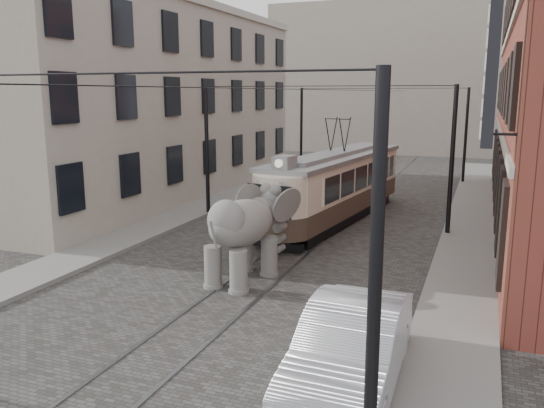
% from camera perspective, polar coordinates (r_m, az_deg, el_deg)
% --- Properties ---
extents(ground, '(120.00, 120.00, 0.00)m').
position_cam_1_polar(ground, '(18.75, 0.18, -6.23)').
color(ground, '#464340').
extents(tram_rails, '(1.54, 80.00, 0.02)m').
position_cam_1_polar(tram_rails, '(18.74, 0.18, -6.19)').
color(tram_rails, slate).
rests_on(tram_rails, ground).
extents(sidewalk_right, '(2.00, 60.00, 0.15)m').
position_cam_1_polar(sidewalk_right, '(17.61, 18.91, -7.79)').
color(sidewalk_right, slate).
rests_on(sidewalk_right, ground).
extents(sidewalk_left, '(2.00, 60.00, 0.15)m').
position_cam_1_polar(sidewalk_left, '(21.81, -16.02, -3.93)').
color(sidewalk_left, slate).
rests_on(sidewalk_left, ground).
extents(stucco_building, '(7.00, 24.00, 10.00)m').
position_cam_1_polar(stucco_building, '(31.86, -12.15, 9.94)').
color(stucco_building, gray).
rests_on(stucco_building, ground).
extents(distant_block, '(28.00, 10.00, 14.00)m').
position_cam_1_polar(distant_block, '(57.06, 15.04, 12.36)').
color(distant_block, gray).
rests_on(distant_block, ground).
extents(catenary, '(11.00, 30.20, 6.00)m').
position_cam_1_polar(catenary, '(22.82, 4.21, 4.64)').
color(catenary, black).
rests_on(catenary, ground).
extents(tram, '(3.84, 11.78, 4.59)m').
position_cam_1_polar(tram, '(24.83, 6.72, 3.50)').
color(tram, beige).
rests_on(tram, ground).
extents(elephant, '(3.17, 4.90, 2.81)m').
position_cam_1_polar(elephant, '(16.77, -3.14, -3.38)').
color(elephant, slate).
rests_on(elephant, ground).
extents(parked_car, '(1.91, 5.17, 1.69)m').
position_cam_1_polar(parked_car, '(11.08, 8.10, -14.60)').
color(parked_car, '#ADADB2').
rests_on(parked_car, ground).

